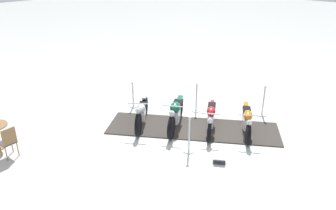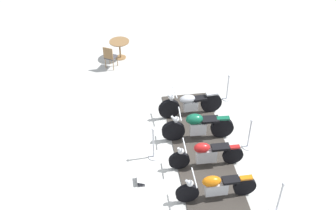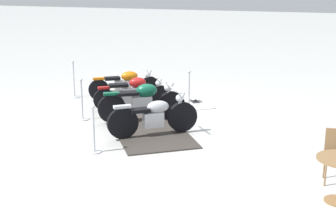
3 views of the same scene
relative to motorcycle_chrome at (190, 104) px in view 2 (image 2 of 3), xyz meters
name	(u,v)px [view 2 (image 2 of 3)]	position (x,y,z in m)	size (l,w,h in m)	color
ground_plane	(201,152)	(1.01, -1.43, -0.48)	(80.00, 80.00, 0.00)	silver
display_platform	(201,151)	(1.01, -1.43, -0.47)	(5.71, 1.63, 0.03)	#38332D
motorcycle_chrome	(190,104)	(0.00, 0.00, 0.00)	(1.77, 1.43, 1.04)	black
motorcycle_forest	(197,126)	(0.66, -0.96, 0.05)	(1.98, 1.26, 1.04)	black
motorcycle_maroon	(205,154)	(1.31, -1.94, 0.00)	(1.87, 1.27, 0.89)	black
motorcycle_copper	(215,187)	(1.97, -2.90, -0.02)	(1.85, 1.31, 0.91)	black
stanchion_left_front	(227,91)	(0.84, 1.38, -0.12)	(0.29, 0.29, 1.02)	silver
stanchion_left_rear	(278,203)	(3.57, -2.63, -0.14)	(0.36, 0.36, 1.14)	silver
stanchion_right_mid	(154,148)	(-0.19, -2.25, -0.12)	(0.34, 0.34, 1.15)	silver
stanchion_left_mid	(249,138)	(2.20, -0.62, -0.14)	(0.34, 0.34, 1.09)	silver
info_placard	(141,180)	(-0.07, -3.26, -0.42)	(0.37, 0.41, 0.18)	#333338
cafe_table	(120,45)	(-3.98, 2.13, 0.09)	(0.80, 0.80, 0.76)	olive
cafe_chair_near_table	(110,56)	(-3.92, 1.31, 0.06)	(0.43, 0.43, 0.96)	olive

